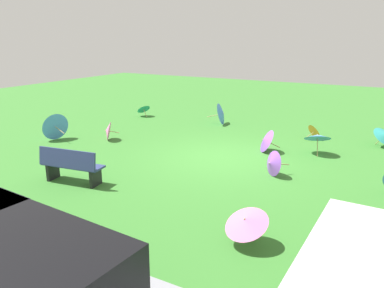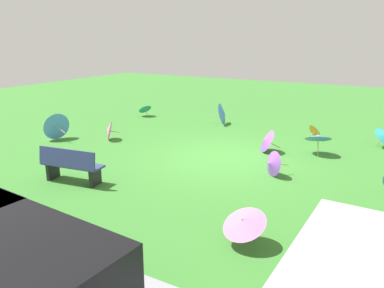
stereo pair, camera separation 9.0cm
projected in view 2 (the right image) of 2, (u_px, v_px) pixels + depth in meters
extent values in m
plane|color=#387A2D|center=(222.00, 158.00, 11.27)|extent=(40.00, 40.00, 0.00)
cube|color=navy|center=(73.00, 165.00, 9.28)|extent=(1.65, 0.67, 0.05)
cube|color=navy|center=(66.00, 158.00, 9.04)|extent=(1.60, 0.34, 0.45)
cube|color=black|center=(53.00, 170.00, 9.57)|extent=(0.14, 0.41, 0.45)
cube|color=black|center=(95.00, 177.00, 9.12)|extent=(0.14, 0.41, 0.45)
cylinder|color=tan|center=(381.00, 141.00, 12.44)|extent=(0.25, 0.16, 0.34)
cylinder|color=tan|center=(274.00, 145.00, 11.79)|extent=(0.38, 0.26, 0.24)
cone|color=purple|center=(265.00, 140.00, 11.74)|extent=(0.80, 0.89, 0.74)
sphere|color=tan|center=(263.00, 140.00, 11.73)|extent=(0.06, 0.06, 0.05)
cylinder|color=tan|center=(318.00, 148.00, 11.39)|extent=(0.11, 0.24, 0.50)
cone|color=#4C8CE5|center=(318.00, 137.00, 11.44)|extent=(1.01, 1.00, 0.45)
sphere|color=tan|center=(318.00, 135.00, 11.45)|extent=(0.05, 0.06, 0.05)
cylinder|color=tan|center=(215.00, 116.00, 15.54)|extent=(0.56, 0.15, 0.19)
cone|color=#4C8CE5|center=(223.00, 114.00, 15.41)|extent=(0.56, 0.95, 0.89)
sphere|color=tan|center=(225.00, 113.00, 15.39)|extent=(0.05, 0.05, 0.04)
cylinder|color=tan|center=(281.00, 164.00, 9.80)|extent=(0.33, 0.35, 0.10)
cone|color=purple|center=(271.00, 164.00, 9.70)|extent=(0.66, 0.64, 0.68)
sphere|color=tan|center=(269.00, 163.00, 9.68)|extent=(0.05, 0.06, 0.04)
cylinder|color=tan|center=(61.00, 130.00, 12.93)|extent=(0.62, 0.21, 0.14)
cone|color=#4C8CE5|center=(55.00, 126.00, 13.21)|extent=(0.64, 1.01, 0.96)
sphere|color=tan|center=(54.00, 125.00, 13.27)|extent=(0.05, 0.05, 0.04)
cylinder|color=tan|center=(311.00, 135.00, 13.18)|extent=(0.22, 0.25, 0.18)
cone|color=orange|center=(316.00, 131.00, 13.21)|extent=(0.69, 0.67, 0.56)
sphere|color=tan|center=(318.00, 130.00, 13.22)|extent=(0.06, 0.06, 0.05)
cylinder|color=tan|center=(248.00, 233.00, 6.57)|extent=(0.10, 0.22, 0.40)
cone|color=pink|center=(243.00, 222.00, 6.42)|extent=(0.99, 0.97, 0.48)
sphere|color=tan|center=(242.00, 219.00, 6.38)|extent=(0.05, 0.06, 0.05)
cylinder|color=tan|center=(115.00, 132.00, 13.15)|extent=(0.31, 0.22, 0.10)
cone|color=pink|center=(108.00, 131.00, 13.12)|extent=(0.58, 0.69, 0.67)
sphere|color=tan|center=(107.00, 130.00, 13.11)|extent=(0.06, 0.05, 0.04)
cylinder|color=tan|center=(147.00, 113.00, 16.94)|extent=(0.27, 0.14, 0.33)
cone|color=teal|center=(145.00, 108.00, 17.02)|extent=(0.73, 0.76, 0.48)
sphere|color=tan|center=(144.00, 107.00, 17.04)|extent=(0.06, 0.05, 0.05)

